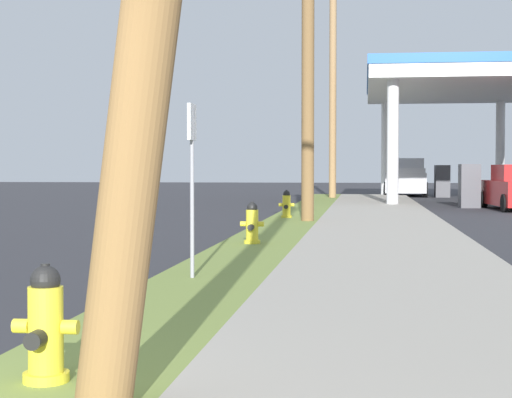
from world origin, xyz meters
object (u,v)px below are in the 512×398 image
at_px(street_sign_post, 192,154).
at_px(utility_pole_midground, 308,53).
at_px(fire_hydrant_nearest, 45,330).
at_px(fire_hydrant_second, 252,225).
at_px(truck_silver_at_forecourt, 406,178).
at_px(fire_hydrant_third, 287,206).
at_px(utility_pole_background, 333,83).

bearing_deg(street_sign_post, utility_pole_midground, 86.70).
height_order(fire_hydrant_nearest, fire_hydrant_second, same).
bearing_deg(truck_silver_at_forecourt, street_sign_post, -96.96).
xyz_separation_m(fire_hydrant_second, fire_hydrant_third, (-0.11, 7.83, 0.00)).
xyz_separation_m(fire_hydrant_third, truck_silver_at_forecourt, (4.22, 21.99, 0.47)).
relative_size(fire_hydrant_nearest, utility_pole_midground, 0.09).
bearing_deg(fire_hydrant_second, street_sign_post, -91.30).
bearing_deg(fire_hydrant_third, fire_hydrant_nearest, -89.62).
height_order(fire_hydrant_third, truck_silver_at_forecourt, truck_silver_at_forecourt).
bearing_deg(utility_pole_background, fire_hydrant_third, -92.35).
xyz_separation_m(fire_hydrant_nearest, utility_pole_midground, (0.54, 16.30, 3.92)).
height_order(fire_hydrant_nearest, utility_pole_midground, utility_pole_midground).
bearing_deg(fire_hydrant_second, fire_hydrant_third, 90.83).
bearing_deg(fire_hydrant_second, fire_hydrant_nearest, -89.98).
relative_size(fire_hydrant_third, utility_pole_midground, 0.09).
relative_size(utility_pole_background, truck_silver_at_forecourt, 1.85).
height_order(fire_hydrant_second, utility_pole_background, utility_pole_background).
relative_size(fire_hydrant_second, utility_pole_midground, 0.09).
distance_m(fire_hydrant_second, utility_pole_background, 23.90).
xyz_separation_m(utility_pole_background, truck_silver_at_forecourt, (3.58, 6.41, -4.36)).
distance_m(fire_hydrant_third, utility_pole_background, 16.32).
bearing_deg(truck_silver_at_forecourt, fire_hydrant_nearest, -95.92).
xyz_separation_m(fire_hydrant_nearest, street_sign_post, (-0.11, 5.04, 1.19)).
relative_size(fire_hydrant_nearest, truck_silver_at_forecourt, 0.14).
distance_m(fire_hydrant_nearest, truck_silver_at_forecourt, 39.78).
bearing_deg(utility_pole_midground, truck_silver_at_forecourt, 81.29).
relative_size(fire_hydrant_second, street_sign_post, 0.35).
distance_m(fire_hydrant_nearest, fire_hydrant_second, 9.75).
distance_m(fire_hydrant_second, truck_silver_at_forecourt, 30.10).
bearing_deg(truck_silver_at_forecourt, fire_hydrant_second, -97.84).
distance_m(fire_hydrant_second, fire_hydrant_third, 7.83).
distance_m(fire_hydrant_nearest, utility_pole_midground, 16.77).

